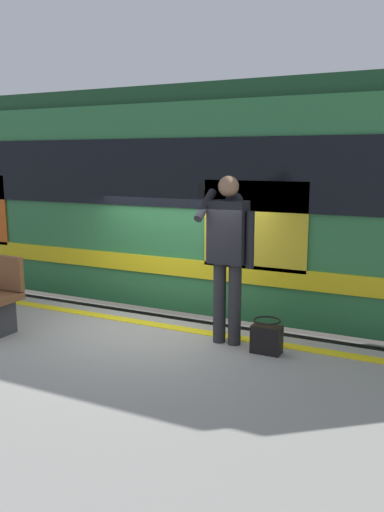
# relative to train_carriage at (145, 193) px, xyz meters

# --- Properties ---
(ground_plane) EXTENTS (26.76, 26.76, 0.00)m
(ground_plane) POSITION_rel_train_carriage_xyz_m (-1.43, 1.88, -2.45)
(ground_plane) COLOR #4C4742
(platform) EXTENTS (17.84, 4.57, 1.02)m
(platform) POSITION_rel_train_carriage_xyz_m (-1.43, 4.16, -1.94)
(platform) COLOR gray
(platform) RESTS_ON ground
(safety_line) EXTENTS (17.49, 0.16, 0.01)m
(safety_line) POSITION_rel_train_carriage_xyz_m (-1.43, 2.18, -1.43)
(safety_line) COLOR yellow
(safety_line) RESTS_ON platform
(track_rail_near) EXTENTS (23.20, 0.08, 0.16)m
(track_rail_near) POSITION_rel_train_carriage_xyz_m (-1.43, 0.71, -2.37)
(track_rail_near) COLOR slate
(track_rail_near) RESTS_ON ground
(track_rail_far) EXTENTS (23.20, 0.08, 0.16)m
(track_rail_far) POSITION_rel_train_carriage_xyz_m (-1.43, -0.72, -2.37)
(track_rail_far) COLOR slate
(track_rail_far) RESTS_ON ground
(train_carriage) EXTENTS (13.79, 2.76, 3.81)m
(train_carriage) POSITION_rel_train_carriage_xyz_m (0.00, 0.00, 0.00)
(train_carriage) COLOR #2D723F
(train_carriage) RESTS_ON ground
(passenger) EXTENTS (0.57, 0.55, 1.83)m
(passenger) POSITION_rel_train_carriage_xyz_m (-2.48, 2.37, -0.35)
(passenger) COLOR #262628
(passenger) RESTS_ON platform
(handbag) EXTENTS (0.31, 0.28, 0.36)m
(handbag) POSITION_rel_train_carriage_xyz_m (-2.97, 2.47, -1.26)
(handbag) COLOR black
(handbag) RESTS_ON platform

